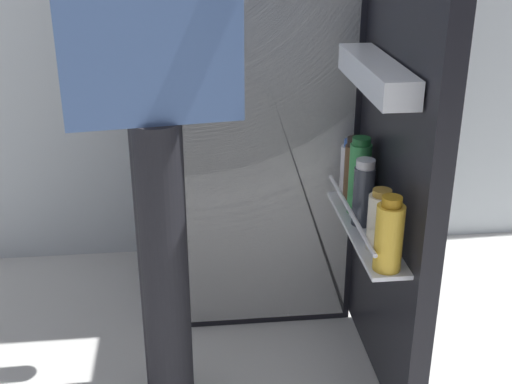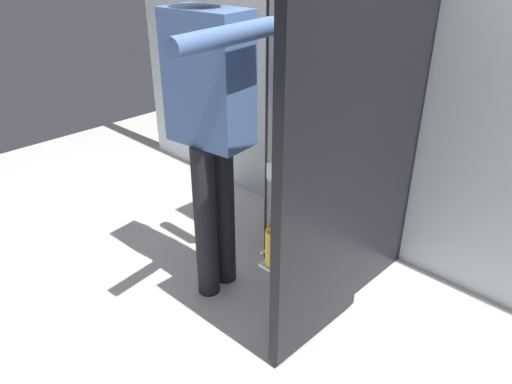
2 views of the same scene
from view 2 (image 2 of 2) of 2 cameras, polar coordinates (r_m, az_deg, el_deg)
name	(u,v)px [view 2 (image 2 of 2)]	position (r m, az deg, el deg)	size (l,w,h in m)	color
ground_plane	(273,298)	(2.78, 1.94, -12.22)	(6.30, 6.30, 0.00)	silver
kitchen_wall	(386,30)	(2.88, 14.87, 17.73)	(4.40, 0.10, 2.65)	silver
refrigerator	(341,126)	(2.64, 9.84, 7.55)	(0.66, 1.18, 1.78)	black
person	(211,106)	(2.37, -5.19, 9.90)	(0.61, 0.70, 1.76)	black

